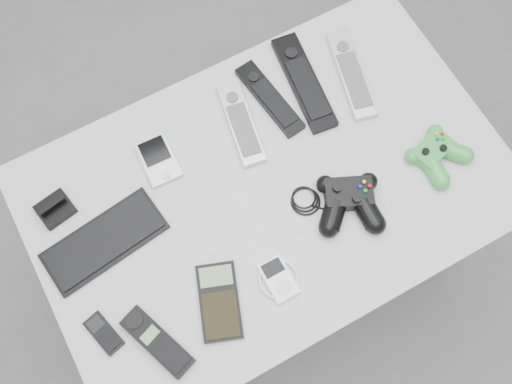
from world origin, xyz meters
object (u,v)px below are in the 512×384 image
remote_black_b (304,82)px  mobile_phone (104,333)px  controller_green (437,153)px  calculator (219,301)px  pda_keyboard (104,241)px  remote_silver_a (241,123)px  remote_silver_b (351,74)px  cordless_handset (157,342)px  mp3_player (279,279)px  controller_black (349,200)px  desk (269,197)px  remote_black_a (270,98)px  pda (159,160)px

remote_black_b → mobile_phone: size_ratio=2.95×
controller_green → calculator: bearing=168.1°
pda_keyboard → remote_silver_a: (0.39, 0.10, 0.00)m
remote_black_b → remote_silver_b: (0.11, -0.03, -0.00)m
cordless_handset → remote_silver_b: bearing=6.9°
mp3_player → controller_black: (0.22, 0.07, 0.02)m
desk → controller_green: controller_green is taller
remote_silver_b → mp3_player: size_ratio=2.60×
calculator → controller_black: (0.35, 0.06, 0.02)m
calculator → remote_black_b: bearing=61.4°
cordless_handset → remote_black_a: bearing=18.8°
remote_black_b → mobile_phone: remote_black_b is taller
mp3_player → controller_green: bearing=9.7°
pda → mobile_phone: bearing=-129.6°
mp3_player → mobile_phone: bearing=168.7°
pda_keyboard → remote_black_b: remote_black_b is taller
pda → remote_silver_a: size_ratio=0.53×
cordless_handset → pda: bearing=44.2°
desk → controller_green: bearing=-17.4°
remote_black_a → remote_silver_b: remote_silver_b is taller
desk → mobile_phone: 0.47m
remote_black_a → cordless_handset: size_ratio=1.29×
remote_silver_b → controller_black: controller_black is taller
pda_keyboard → remote_black_b: (0.56, 0.13, 0.00)m
remote_silver_b → mobile_phone: remote_silver_b is taller
desk → pda: pda is taller
remote_black_b → controller_green: (0.16, -0.30, 0.01)m
remote_silver_b → calculator: size_ratio=1.47×
pda → remote_black_b: bearing=4.8°
mobile_phone → remote_black_a: bearing=14.5°
controller_black → controller_green: size_ratio=1.86×
remote_silver_b → calculator: 0.61m
remote_silver_b → controller_black: size_ratio=0.96×
pda_keyboard → remote_silver_b: 0.68m
mobile_phone → cordless_handset: size_ratio=0.54×
pda → cordless_handset: cordless_handset is taller
pda_keyboard → mp3_player: size_ratio=2.88×
calculator → controller_black: size_ratio=0.65×
remote_silver_a → cordless_handset: bearing=-126.9°
desk → remote_black_a: bearing=60.9°
controller_black → cordless_handset: bearing=-147.4°
remote_black_b → mobile_phone: 0.71m
desk → remote_silver_a: (0.02, 0.17, 0.07)m
remote_black_a → controller_black: 0.31m
pda_keyboard → remote_black_b: 0.58m
pda → remote_silver_a: (0.20, -0.01, 0.00)m
desk → pda_keyboard: (-0.37, 0.06, 0.07)m
pda → remote_black_b: 0.38m
remote_black_b → cordless_handset: bearing=-139.0°
remote_silver_b → desk: bearing=-139.0°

